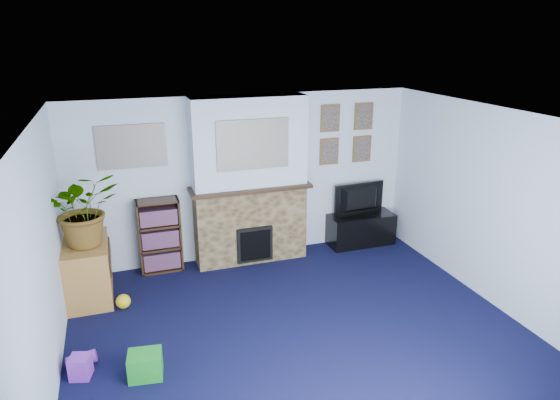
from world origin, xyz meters
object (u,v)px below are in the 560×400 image
object	(u,v)px
tv_stand	(361,230)
bookshelf	(160,237)
television	(362,200)
sideboard	(88,271)

from	to	relation	value
tv_stand	bookshelf	xyz separation A→B (m)	(-3.09, 0.08, 0.28)
television	sideboard	xyz separation A→B (m)	(-4.04, -0.41, -0.38)
television	bookshelf	size ratio (longest dim) A/B	0.81
tv_stand	sideboard	distance (m)	4.06
bookshelf	television	bearing A→B (deg)	-1.05
television	bookshelf	world-z (taller)	bookshelf
bookshelf	sideboard	distance (m)	1.07
tv_stand	television	world-z (taller)	television
bookshelf	sideboard	bearing A→B (deg)	-153.51
sideboard	television	bearing A→B (deg)	5.86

